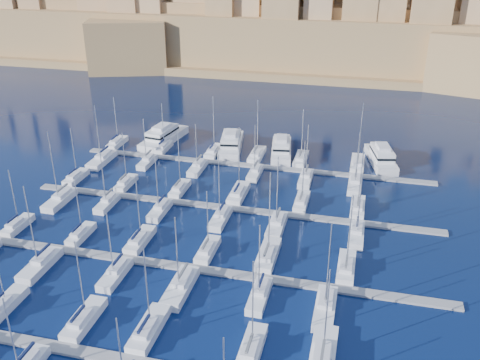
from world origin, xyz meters
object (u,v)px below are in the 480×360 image
(sailboat_4, at_px, (251,349))
(motor_yacht_c, at_px, (281,148))
(motor_yacht_a, at_px, (163,136))
(motor_yacht_d, at_px, (381,157))
(sailboat_2, at_px, (84,319))
(motor_yacht_b, at_px, (231,143))

(sailboat_4, xyz_separation_m, motor_yacht_c, (-8.07, 69.59, 0.98))
(motor_yacht_a, xyz_separation_m, motor_yacht_d, (56.04, -0.92, 0.00))
(sailboat_2, bearing_deg, sailboat_4, -0.18)
(motor_yacht_a, bearing_deg, motor_yacht_d, -0.94)
(sailboat_4, relative_size, motor_yacht_d, 0.86)
(motor_yacht_a, bearing_deg, motor_yacht_c, -2.07)
(motor_yacht_a, height_order, motor_yacht_b, same)
(motor_yacht_a, xyz_separation_m, motor_yacht_c, (31.80, -1.15, 0.00))
(sailboat_4, height_order, motor_yacht_b, sailboat_4)
(motor_yacht_a, height_order, motor_yacht_d, same)
(sailboat_4, relative_size, motor_yacht_a, 0.77)
(sailboat_2, distance_m, motor_yacht_b, 70.30)
(motor_yacht_a, distance_m, motor_yacht_c, 31.82)
(motor_yacht_a, xyz_separation_m, motor_yacht_b, (18.63, -0.44, -0.00))
(motor_yacht_a, bearing_deg, motor_yacht_b, -1.36)
(sailboat_2, relative_size, motor_yacht_b, 0.77)
(sailboat_2, height_order, sailboat_4, sailboat_4)
(sailboat_2, height_order, motor_yacht_b, sailboat_2)
(sailboat_2, relative_size, motor_yacht_d, 0.81)
(motor_yacht_d, bearing_deg, sailboat_2, -120.19)
(motor_yacht_c, bearing_deg, motor_yacht_a, 177.93)
(motor_yacht_c, bearing_deg, sailboat_2, -103.23)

